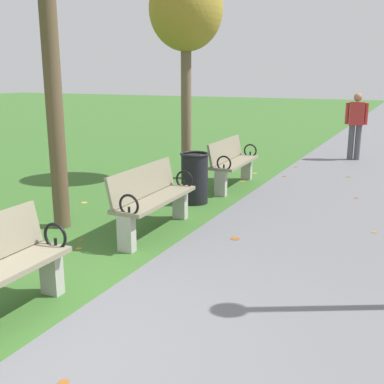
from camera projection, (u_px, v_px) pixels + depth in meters
The scene contains 7 objects.
ground_plane at pixel (24, 349), 3.67m from camera, with size 80.00×80.00×0.00m, color #386628.
park_bench_2 at pixel (152, 198), 6.26m from camera, with size 0.51×1.61×0.90m.
park_bench_3 at pixel (232, 162), 8.85m from camera, with size 0.52×1.61×0.90m.
tree_3 at pixel (186, 13), 8.94m from camera, with size 1.41×1.41×4.05m.
pedestrian_walking at pixel (356, 123), 11.51m from camera, with size 0.53×0.26×1.62m.
trash_bin at pixel (195, 178), 7.75m from camera, with size 0.48×0.48×0.84m.
scattered_leaves at pixel (217, 205), 7.68m from camera, with size 5.13×9.97×0.02m.
Camera 1 is at (2.60, -2.37, 2.08)m, focal length 44.08 mm.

